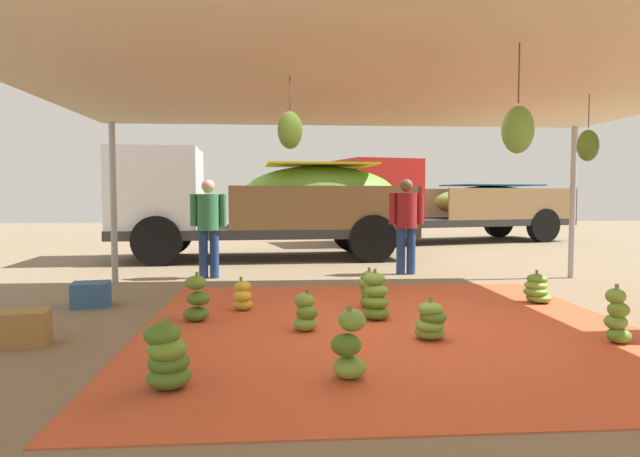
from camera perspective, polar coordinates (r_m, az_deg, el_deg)
ground_plane at (r=9.07m, az=3.31°, el=-5.56°), size 40.00×40.00×0.00m
tarp_orange at (r=6.17m, az=7.10°, el=-9.87°), size 5.24×5.42×0.01m
tent_canopy at (r=6.01m, az=7.58°, el=14.17°), size 8.00×7.00×2.63m
banana_bunch_0 at (r=6.98m, az=-7.84°, el=-6.86°), size 0.34×0.34×0.41m
banana_bunch_1 at (r=6.12m, az=27.89°, el=-7.99°), size 0.32×0.33×0.57m
banana_bunch_2 at (r=7.93m, az=21.12°, el=-5.77°), size 0.49×0.47×0.43m
banana_bunch_3 at (r=4.34m, az=-15.23°, el=-12.52°), size 0.46×0.46×0.53m
banana_bunch_4 at (r=5.65m, az=11.15°, el=-9.29°), size 0.42×0.45×0.42m
banana_bunch_5 at (r=6.48m, az=-12.38°, el=-7.12°), size 0.37×0.36×0.55m
banana_bunch_6 at (r=5.90m, az=-1.49°, el=-8.60°), size 0.32×0.33×0.43m
banana_bunch_7 at (r=4.42m, az=2.96°, el=-11.90°), size 0.34×0.33×0.57m
banana_bunch_8 at (r=6.44m, az=5.66°, el=-7.00°), size 0.41×0.43×0.57m
banana_bunch_9 at (r=7.09m, az=5.00°, el=-6.27°), size 0.35×0.38×0.50m
cargo_truck_main at (r=12.56m, az=-6.10°, el=2.79°), size 6.58×2.72×2.40m
cargo_truck_far at (r=17.21m, az=12.37°, el=2.63°), size 7.45×4.02×2.40m
worker_0 at (r=10.10m, az=8.73°, el=0.97°), size 0.62×0.38×1.69m
worker_1 at (r=9.71m, az=-11.23°, el=0.77°), size 0.61×0.37×1.67m
crate_0 at (r=7.77m, az=-22.18°, el=-6.21°), size 0.53×0.49×0.31m
crate_1 at (r=6.08m, az=-27.97°, el=-8.92°), size 0.51×0.39×0.33m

